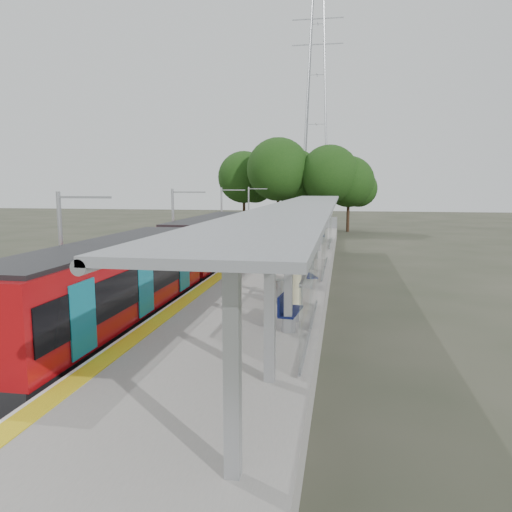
{
  "coord_description": "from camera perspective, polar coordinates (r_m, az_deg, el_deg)",
  "views": [
    {
      "loc": [
        3.64,
        -9.24,
        5.64
      ],
      "look_at": [
        -0.37,
        13.68,
        2.3
      ],
      "focal_mm": 35.0,
      "sensor_mm": 36.0,
      "label": 1
    }
  ],
  "objects": [
    {
      "name": "ground",
      "position": [
        11.42,
        -10.81,
        -21.56
      ],
      "size": [
        200.0,
        200.0,
        0.0
      ],
      "primitive_type": "plane",
      "color": "#474438",
      "rests_on": "ground"
    },
    {
      "name": "info_pillar_far",
      "position": [
        34.37,
        5.35,
        1.59
      ],
      "size": [
        0.38,
        0.38,
        1.67
      ],
      "rotation": [
        0.0,
        0.0,
        0.22
      ],
      "color": "beige",
      "rests_on": "platform"
    },
    {
      "name": "catenary_masts",
      "position": [
        30.04,
        -9.28,
        2.85
      ],
      "size": [
        2.08,
        48.16,
        5.4
      ],
      "color": "#9EA0A5",
      "rests_on": "ground"
    },
    {
      "name": "tree_cluster",
      "position": [
        61.7,
        4.39,
        9.22
      ],
      "size": [
        19.73,
        11.13,
        11.23
      ],
      "color": "#382316",
      "rests_on": "ground"
    },
    {
      "name": "bench_far",
      "position": [
        41.61,
        7.37,
        2.48
      ],
      "size": [
        0.57,
        1.61,
        1.08
      ],
      "rotation": [
        0.0,
        0.0,
        0.06
      ],
      "color": "#0F164B",
      "rests_on": "platform"
    },
    {
      "name": "end_fence",
      "position": [
        54.47,
        6.09,
        3.86
      ],
      "size": [
        6.0,
        0.1,
        1.2
      ],
      "primitive_type": "cube",
      "color": "#9EA0A5",
      "rests_on": "platform"
    },
    {
      "name": "trackbed",
      "position": [
        30.85,
        -5.54,
        -2.18
      ],
      "size": [
        3.0,
        70.0,
        0.24
      ],
      "primitive_type": "cube",
      "color": "#59544C",
      "rests_on": "ground"
    },
    {
      "name": "litter_bin",
      "position": [
        19.87,
        2.76,
        -4.02
      ],
      "size": [
        0.45,
        0.45,
        0.89
      ],
      "primitive_type": "cylinder",
      "rotation": [
        0.0,
        0.0,
        -0.03
      ],
      "color": "#9EA0A5",
      "rests_on": "platform"
    },
    {
      "name": "tactile_strip",
      "position": [
        30.25,
        -2.0,
        -0.64
      ],
      "size": [
        0.6,
        50.0,
        0.02
      ],
      "primitive_type": "cube",
      "color": "yellow",
      "rests_on": "platform"
    },
    {
      "name": "platform",
      "position": [
        29.91,
        2.79,
        -1.74
      ],
      "size": [
        6.0,
        50.0,
        1.0
      ],
      "primitive_type": "cube",
      "color": "gray",
      "rests_on": "ground"
    },
    {
      "name": "canopy",
      "position": [
        25.55,
        5.37,
        4.9
      ],
      "size": [
        3.27,
        38.0,
        3.66
      ],
      "color": "#9EA0A5",
      "rests_on": "platform"
    },
    {
      "name": "train",
      "position": [
        24.93,
        -9.23,
        -0.21
      ],
      "size": [
        2.74,
        27.6,
        3.62
      ],
      "color": "black",
      "rests_on": "ground"
    },
    {
      "name": "info_pillar_near",
      "position": [
        18.66,
        4.51,
        -3.56
      ],
      "size": [
        0.44,
        0.44,
        1.97
      ],
      "rotation": [
        0.0,
        0.0,
        -0.25
      ],
      "color": "beige",
      "rests_on": "platform"
    },
    {
      "name": "bench_mid",
      "position": [
        23.18,
        5.74,
        -1.95
      ],
      "size": [
        1.01,
        1.69,
        1.11
      ],
      "rotation": [
        0.0,
        0.0,
        0.34
      ],
      "color": "#0F164B",
      "rests_on": "platform"
    },
    {
      "name": "pylon",
      "position": [
        83.45,
        6.93,
        17.32
      ],
      "size": [
        8.0,
        4.0,
        38.0
      ],
      "primitive_type": null,
      "color": "#9EA0A5",
      "rests_on": "ground"
    },
    {
      "name": "bench_near",
      "position": [
        16.5,
        3.67,
        -6.01
      ],
      "size": [
        0.69,
        1.72,
        1.15
      ],
      "rotation": [
        0.0,
        0.0,
        -0.11
      ],
      "color": "#0F164B",
      "rests_on": "platform"
    }
  ]
}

